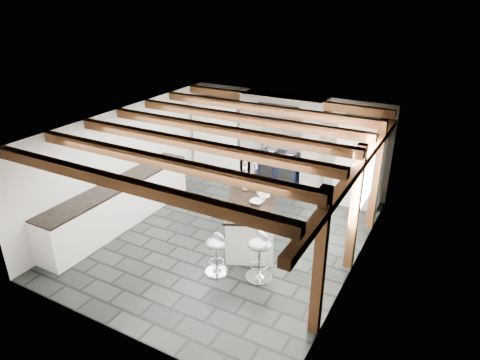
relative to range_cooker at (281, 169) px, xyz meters
The scene contains 6 objects.
ground 2.72m from the range_cooker, 90.00° to the right, with size 6.00×6.00×0.00m, color black.
room_shell 1.52m from the range_cooker, 115.80° to the right, with size 6.00×6.03×6.00m.
range_cooker is the anchor object (origin of this frame).
kitchen_island 2.62m from the range_cooker, 78.68° to the right, with size 1.57×1.99×1.17m.
bar_stool_near 3.75m from the range_cooker, 71.66° to the right, with size 0.57×0.57×0.87m.
bar_stool_far 3.80m from the range_cooker, 82.95° to the right, with size 0.46×0.46×0.75m.
Camera 1 is at (3.78, -6.32, 4.55)m, focal length 32.00 mm.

